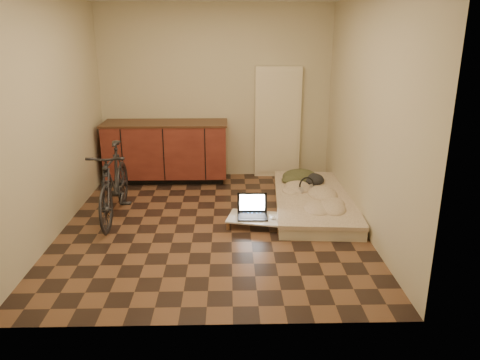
{
  "coord_description": "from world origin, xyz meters",
  "views": [
    {
      "loc": [
        0.2,
        -5.17,
        2.24
      ],
      "look_at": [
        0.32,
        0.01,
        0.55
      ],
      "focal_mm": 35.0,
      "sensor_mm": 36.0,
      "label": 1
    }
  ],
  "objects_px": {
    "bicycle": "(114,179)",
    "laptop": "(252,212)",
    "futon": "(314,201)",
    "lap_desk": "(256,218)"
  },
  "relations": [
    {
      "from": "bicycle",
      "to": "futon",
      "type": "distance_m",
      "value": 2.55
    },
    {
      "from": "futon",
      "to": "lap_desk",
      "type": "height_order",
      "value": "futon"
    },
    {
      "from": "laptop",
      "to": "lap_desk",
      "type": "bearing_deg",
      "value": -42.52
    },
    {
      "from": "futon",
      "to": "laptop",
      "type": "xyz_separation_m",
      "value": [
        -0.83,
        -0.52,
        0.07
      ]
    },
    {
      "from": "futon",
      "to": "lap_desk",
      "type": "xyz_separation_m",
      "value": [
        -0.79,
        -0.56,
        0.01
      ]
    },
    {
      "from": "bicycle",
      "to": "lap_desk",
      "type": "xyz_separation_m",
      "value": [
        1.71,
        -0.28,
        -0.41
      ]
    },
    {
      "from": "lap_desk",
      "to": "futon",
      "type": "bearing_deg",
      "value": 48.4
    },
    {
      "from": "bicycle",
      "to": "laptop",
      "type": "xyz_separation_m",
      "value": [
        1.67,
        -0.24,
        -0.34
      ]
    },
    {
      "from": "lap_desk",
      "to": "laptop",
      "type": "bearing_deg",
      "value": 149.5
    },
    {
      "from": "lap_desk",
      "to": "bicycle",
      "type": "bearing_deg",
      "value": -176.44
    }
  ]
}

